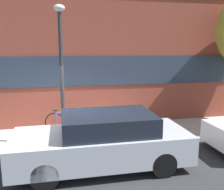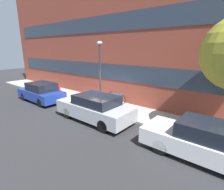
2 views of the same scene
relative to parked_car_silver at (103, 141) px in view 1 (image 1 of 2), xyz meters
The scene contains 5 objects.
ground_plane 1.66m from the parked_car_silver, 135.84° to the left, with size 56.00×56.00×0.00m, color #2B2B2D.
sidewalk_strip 2.52m from the parked_car_silver, 116.36° to the left, with size 28.00×2.26×0.11m.
parked_car_silver is the anchor object (origin of this frame).
bicycle 2.97m from the parked_car_silver, 105.51° to the left, with size 1.56×0.44×0.76m.
lamp_post 2.62m from the parked_car_silver, 122.91° to the left, with size 0.32×0.32×4.07m.
Camera 1 is at (0.09, -6.91, 3.00)m, focal length 40.00 mm.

